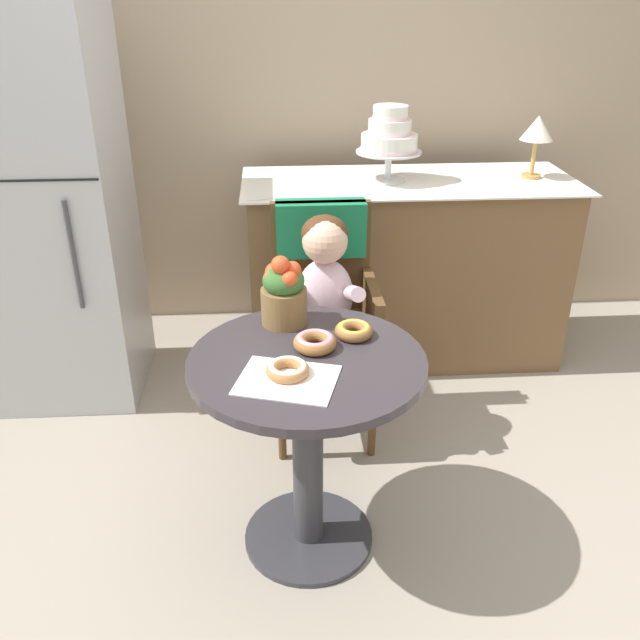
{
  "coord_description": "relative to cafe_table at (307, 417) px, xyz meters",
  "views": [
    {
      "loc": [
        -0.08,
        -1.72,
        1.72
      ],
      "look_at": [
        0.05,
        0.15,
        0.77
      ],
      "focal_mm": 37.45,
      "sensor_mm": 36.0,
      "label": 1
    }
  ],
  "objects": [
    {
      "name": "back_wall",
      "position": [
        0.0,
        1.85,
        0.84
      ],
      "size": [
        4.8,
        0.1,
        2.7
      ],
      "primitive_type": "cube",
      "color": "tan",
      "rests_on": "ground"
    },
    {
      "name": "cafe_table",
      "position": [
        0.0,
        0.0,
        0.0
      ],
      "size": [
        0.72,
        0.72,
        0.72
      ],
      "color": "#332D33",
      "rests_on": "ground"
    },
    {
      "name": "donut_side",
      "position": [
        0.16,
        0.13,
        0.23
      ],
      "size": [
        0.12,
        0.12,
        0.04
      ],
      "color": "#936033",
      "rests_on": "cafe_table"
    },
    {
      "name": "ground_plane",
      "position": [
        0.0,
        0.0,
        -0.51
      ],
      "size": [
        8.0,
        8.0,
        0.0
      ],
      "primitive_type": "plane",
      "color": "gray"
    },
    {
      "name": "donut_mid",
      "position": [
        0.03,
        0.06,
        0.24
      ],
      "size": [
        0.13,
        0.13,
        0.04
      ],
      "color": "#936033",
      "rests_on": "cafe_table"
    },
    {
      "name": "paper_napkin",
      "position": [
        -0.06,
        -0.12,
        0.21
      ],
      "size": [
        0.32,
        0.28,
        0.0
      ],
      "primitive_type": "cube",
      "rotation": [
        0.0,
        0.0,
        -0.29
      ],
      "color": "white",
      "rests_on": "cafe_table"
    },
    {
      "name": "seated_child",
      "position": [
        0.1,
        0.57,
        0.17
      ],
      "size": [
        0.27,
        0.32,
        0.73
      ],
      "color": "silver",
      "rests_on": "ground"
    },
    {
      "name": "refrigerator",
      "position": [
        -1.05,
        1.1,
        0.34
      ],
      "size": [
        0.64,
        0.63,
        1.7
      ],
      "color": "#B7BABF",
      "rests_on": "ground"
    },
    {
      "name": "wicker_chair",
      "position": [
        0.1,
        0.72,
        0.13
      ],
      "size": [
        0.42,
        0.45,
        0.95
      ],
      "rotation": [
        0.0,
        0.0,
        0.02
      ],
      "color": "brown",
      "rests_on": "ground"
    },
    {
      "name": "donut_front",
      "position": [
        -0.06,
        -0.09,
        0.23
      ],
      "size": [
        0.13,
        0.13,
        0.04
      ],
      "color": "#AD7542",
      "rests_on": "cafe_table"
    },
    {
      "name": "display_counter",
      "position": [
        0.55,
        1.3,
        -0.05
      ],
      "size": [
        1.56,
        0.62,
        0.9
      ],
      "color": "brown",
      "rests_on": "ground"
    },
    {
      "name": "table_lamp",
      "position": [
        1.13,
        1.31,
        0.61
      ],
      "size": [
        0.15,
        0.15,
        0.28
      ],
      "color": "#B28C47",
      "rests_on": "display_counter"
    },
    {
      "name": "flower_vase",
      "position": [
        -0.06,
        0.24,
        0.32
      ],
      "size": [
        0.15,
        0.15,
        0.24
      ],
      "color": "brown",
      "rests_on": "cafe_table"
    },
    {
      "name": "tiered_cake_stand",
      "position": [
        0.44,
        1.3,
        0.59
      ],
      "size": [
        0.3,
        0.3,
        0.34
      ],
      "color": "silver",
      "rests_on": "display_counter"
    }
  ]
}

